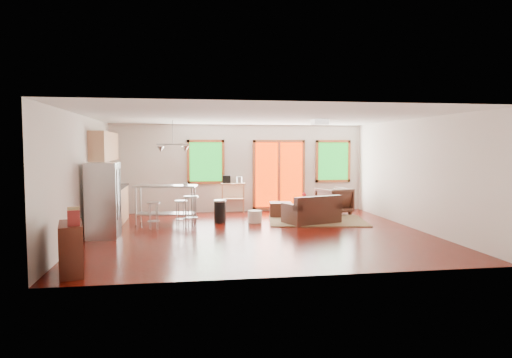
{
  "coord_description": "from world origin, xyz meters",
  "views": [
    {
      "loc": [
        -1.62,
        -10.02,
        1.93
      ],
      "look_at": [
        0.0,
        0.3,
        1.2
      ],
      "focal_mm": 32.0,
      "sensor_mm": 36.0,
      "label": 1
    }
  ],
  "objects": [
    {
      "name": "refrigerator",
      "position": [
        -3.33,
        -0.03,
        0.8
      ],
      "size": [
        0.68,
        0.65,
        1.61
      ],
      "rotation": [
        0.0,
        0.0,
        -0.03
      ],
      "color": "#B7BABC",
      "rests_on": "floor"
    },
    {
      "name": "bar_stool_c",
      "position": [
        -1.48,
        1.02,
        0.56
      ],
      "size": [
        0.45,
        0.45,
        0.76
      ],
      "rotation": [
        0.0,
        0.0,
        -0.3
      ],
      "color": "#B7BABC",
      "rests_on": "floor"
    },
    {
      "name": "island",
      "position": [
        -2.1,
        1.62,
        0.67
      ],
      "size": [
        1.62,
        0.86,
        0.98
      ],
      "rotation": [
        0.0,
        0.0,
        -0.16
      ],
      "color": "#B7BABC",
      "rests_on": "floor"
    },
    {
      "name": "ceiling",
      "position": [
        0.0,
        0.0,
        2.61
      ],
      "size": [
        7.5,
        7.0,
        0.02
      ],
      "primitive_type": "cube",
      "color": "silver",
      "rests_on": "ground"
    },
    {
      "name": "back_wall",
      "position": [
        0.0,
        3.51,
        1.3
      ],
      "size": [
        7.5,
        0.02,
        2.6
      ],
      "primitive_type": "cube",
      "color": "beige",
      "rests_on": "ground"
    },
    {
      "name": "left_wall",
      "position": [
        -3.76,
        0.0,
        1.3
      ],
      "size": [
        0.02,
        7.0,
        2.6
      ],
      "primitive_type": "cube",
      "color": "beige",
      "rests_on": "ground"
    },
    {
      "name": "floor",
      "position": [
        0.0,
        0.0,
        -0.01
      ],
      "size": [
        7.5,
        7.0,
        0.02
      ],
      "primitive_type": "cube",
      "color": "#350602",
      "rests_on": "ground"
    },
    {
      "name": "bar_stool_b",
      "position": [
        -1.71,
        1.04,
        0.48
      ],
      "size": [
        0.39,
        0.39,
        0.65
      ],
      "rotation": [
        0.0,
        0.0,
        0.31
      ],
      "color": "#B7BABC",
      "rests_on": "floor"
    },
    {
      "name": "window_right",
      "position": [
        2.9,
        3.46,
        1.5
      ],
      "size": [
        1.1,
        0.05,
        1.3
      ],
      "color": "#0E6016",
      "rests_on": "back_wall"
    },
    {
      "name": "french_doors",
      "position": [
        1.2,
        3.46,
        1.1
      ],
      "size": [
        1.6,
        0.05,
        2.1
      ],
      "color": "#C52400",
      "rests_on": "back_wall"
    },
    {
      "name": "rug",
      "position": [
        1.79,
        1.43,
        0.01
      ],
      "size": [
        2.75,
        2.28,
        0.02
      ],
      "primitive_type": "cube",
      "rotation": [
        0.0,
        0.0,
        -0.16
      ],
      "color": "#48623D",
      "rests_on": "floor"
    },
    {
      "name": "bar_stool_a",
      "position": [
        -2.35,
        0.83,
        0.48
      ],
      "size": [
        0.37,
        0.37,
        0.65
      ],
      "rotation": [
        0.0,
        0.0,
        0.25
      ],
      "color": "#B7BABC",
      "rests_on": "floor"
    },
    {
      "name": "ceiling_flush",
      "position": [
        1.6,
        0.6,
        2.53
      ],
      "size": [
        0.35,
        0.35,
        0.12
      ],
      "primitive_type": "cube",
      "color": "white",
      "rests_on": "ceiling"
    },
    {
      "name": "kitchen_cart",
      "position": [
        -0.23,
        3.35,
        0.75
      ],
      "size": [
        0.77,
        0.54,
        1.1
      ],
      "rotation": [
        0.0,
        0.0,
        -0.11
      ],
      "color": "tan",
      "rests_on": "floor"
    },
    {
      "name": "loveseat",
      "position": [
        1.57,
        1.08,
        0.28
      ],
      "size": [
        1.52,
        1.16,
        0.72
      ],
      "rotation": [
        0.0,
        0.0,
        0.34
      ],
      "color": "#311911",
      "rests_on": "floor"
    },
    {
      "name": "cabinets",
      "position": [
        -3.49,
        1.7,
        0.93
      ],
      "size": [
        0.64,
        2.24,
        2.3
      ],
      "color": "tan",
      "rests_on": "floor"
    },
    {
      "name": "armchair",
      "position": [
        2.62,
        2.51,
        0.43
      ],
      "size": [
        1.04,
        1.01,
        0.85
      ],
      "primitive_type": "imported",
      "rotation": [
        0.0,
        0.0,
        3.49
      ],
      "color": "#311911",
      "rests_on": "floor"
    },
    {
      "name": "pouf",
      "position": [
        0.15,
        1.42,
        0.16
      ],
      "size": [
        0.39,
        0.39,
        0.31
      ],
      "primitive_type": "cylinder",
      "rotation": [
        0.0,
        0.0,
        0.11
      ],
      "color": "beige",
      "rests_on": "floor"
    },
    {
      "name": "window_left",
      "position": [
        -1.0,
        3.46,
        1.5
      ],
      "size": [
        1.1,
        0.05,
        1.3
      ],
      "color": "#0E6016",
      "rests_on": "back_wall"
    },
    {
      "name": "right_wall",
      "position": [
        3.76,
        0.0,
        1.3
      ],
      "size": [
        0.02,
        7.0,
        2.6
      ],
      "primitive_type": "cube",
      "color": "beige",
      "rests_on": "ground"
    },
    {
      "name": "ottoman",
      "position": [
        1.01,
        2.3,
        0.2
      ],
      "size": [
        0.69,
        0.69,
        0.4
      ],
      "primitive_type": "cube",
      "rotation": [
        0.0,
        0.0,
        -0.16
      ],
      "color": "#311911",
      "rests_on": "floor"
    },
    {
      "name": "pendant_light",
      "position": [
        -1.9,
        1.5,
        1.9
      ],
      "size": [
        0.8,
        0.18,
        0.79
      ],
      "color": "gray",
      "rests_on": "ceiling"
    },
    {
      "name": "trash_can",
      "position": [
        -0.73,
        1.58,
        0.29
      ],
      "size": [
        0.42,
        0.42,
        0.58
      ],
      "rotation": [
        0.0,
        0.0,
        -0.42
      ],
      "color": "black",
      "rests_on": "floor"
    },
    {
      "name": "book",
      "position": [
        2.26,
        1.65,
        0.55
      ],
      "size": [
        0.23,
        0.08,
        0.3
      ],
      "primitive_type": "imported",
      "rotation": [
        0.0,
        0.0,
        0.24
      ],
      "color": "maroon",
      "rests_on": "coffee_table"
    },
    {
      "name": "front_wall",
      "position": [
        0.0,
        -3.51,
        1.3
      ],
      "size": [
        7.5,
        0.02,
        2.6
      ],
      "primitive_type": "cube",
      "color": "beige",
      "rests_on": "ground"
    },
    {
      "name": "coffee_table",
      "position": [
        1.79,
        1.71,
        0.32
      ],
      "size": [
        0.98,
        0.65,
        0.37
      ],
      "rotation": [
        0.0,
        0.0,
        -0.11
      ],
      "color": "#35120A",
      "rests_on": "floor"
    },
    {
      "name": "bookshelf",
      "position": [
        -3.35,
        -2.79,
        0.4
      ],
      "size": [
        0.53,
        0.92,
        1.02
      ],
      "rotation": [
        0.0,
        0.0,
        0.23
      ],
      "color": "#35120A",
      "rests_on": "floor"
    },
    {
      "name": "vase",
      "position": [
        1.62,
        2.07,
        0.51
      ],
      "size": [
        0.2,
        0.21,
        0.29
      ],
      "rotation": [
        0.0,
        0.0,
        -0.21
      ],
      "color": "silver",
      "rests_on": "coffee_table"
    },
    {
      "name": "cup",
      "position": [
        -1.6,
        1.48,
        1.01
      ],
      "size": [
        0.13,
        0.1,
        0.12
      ],
      "primitive_type": "imported",
      "rotation": [
        0.0,
        0.0,
        -0.08
      ],
      "color": "silver",
      "rests_on": "island"
    }
  ]
}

